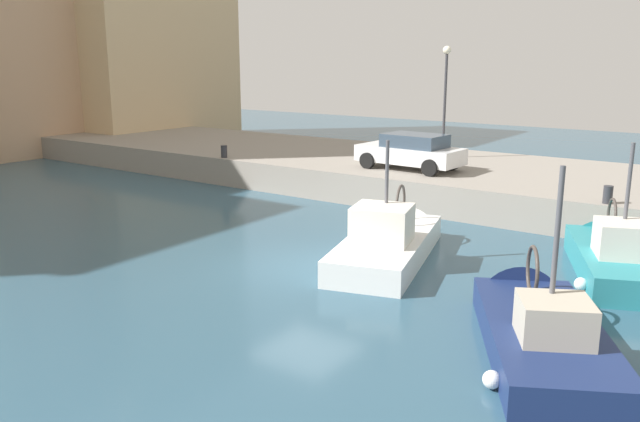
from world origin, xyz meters
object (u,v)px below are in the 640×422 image
at_px(parked_car_white, 411,151).
at_px(mooring_bollard_south, 608,195).
at_px(fishing_boat_white, 390,251).
at_px(quay_streetlamp, 446,83).
at_px(fishing_boat_navy, 537,339).
at_px(mooring_bollard_mid, 224,151).
at_px(fishing_boat_teal, 615,267).

distance_m(parked_car_white, mooring_bollard_south, 8.08).
height_order(fishing_boat_white, quay_streetlamp, quay_streetlamp).
relative_size(mooring_bollard_south, quay_streetlamp, 0.11).
bearing_deg(quay_streetlamp, fishing_boat_white, -162.26).
xyz_separation_m(fishing_boat_navy, quay_streetlamp, (14.22, 8.73, 4.36)).
relative_size(mooring_bollard_mid, quay_streetlamp, 0.11).
height_order(fishing_boat_navy, mooring_bollard_mid, fishing_boat_navy).
xyz_separation_m(fishing_boat_white, mooring_bollard_south, (5.16, -4.63, 1.33)).
height_order(fishing_boat_white, mooring_bollard_south, fishing_boat_white).
height_order(parked_car_white, quay_streetlamp, quay_streetlamp).
height_order(parked_car_white, mooring_bollard_south, parked_car_white).
distance_m(fishing_boat_teal, mooring_bollard_south, 3.34).
xyz_separation_m(fishing_boat_teal, quay_streetlamp, (8.56, 9.01, 4.33)).
xyz_separation_m(parked_car_white, mooring_bollard_mid, (-2.05, 8.20, -0.45)).
bearing_deg(fishing_boat_navy, quay_streetlamp, 31.56).
relative_size(fishing_boat_white, parked_car_white, 1.60).
bearing_deg(fishing_boat_navy, parked_car_white, 38.46).
bearing_deg(mooring_bollard_mid, mooring_bollard_south, -90.00).
distance_m(mooring_bollard_south, mooring_bollard_mid, 16.00).
bearing_deg(mooring_bollard_south, fishing_boat_teal, -162.53).
distance_m(fishing_boat_navy, fishing_boat_teal, 5.66).
distance_m(fishing_boat_white, mooring_bollard_mid, 12.55).
bearing_deg(parked_car_white, fishing_boat_teal, -119.68).
bearing_deg(fishing_boat_navy, fishing_boat_white, 57.14).
xyz_separation_m(mooring_bollard_south, mooring_bollard_mid, (0.00, 16.00, 0.00)).
height_order(fishing_boat_teal, parked_car_white, fishing_boat_teal).
bearing_deg(fishing_boat_white, mooring_bollard_south, -41.91).
distance_m(fishing_boat_white, parked_car_white, 8.08).
relative_size(fishing_boat_white, quay_streetlamp, 1.41).
relative_size(fishing_boat_navy, parked_car_white, 1.45).
distance_m(fishing_boat_navy, fishing_boat_white, 6.28).
distance_m(mooring_bollard_mid, quay_streetlamp, 10.16).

